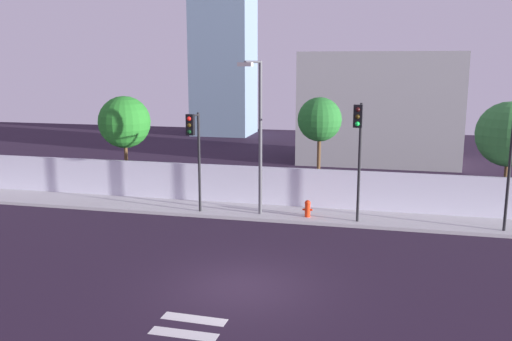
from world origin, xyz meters
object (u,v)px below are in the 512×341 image
(traffic_light_left, at_px, (194,141))
(roadside_tree_midright, at_px, (509,134))
(fire_hydrant, at_px, (308,208))
(roadside_tree_midleft, at_px, (320,120))
(street_lamp_curbside, at_px, (258,126))
(traffic_light_center, at_px, (359,138))
(roadside_tree_leftmost, at_px, (124,122))

(traffic_light_left, height_order, roadside_tree_midright, roadside_tree_midright)
(roadside_tree_midright, bearing_deg, fire_hydrant, -161.62)
(roadside_tree_midleft, bearing_deg, roadside_tree_midright, 0.00)
(street_lamp_curbside, bearing_deg, traffic_light_center, -6.97)
(traffic_light_left, bearing_deg, roadside_tree_midleft, 34.66)
(roadside_tree_leftmost, bearing_deg, traffic_light_center, -16.48)
(traffic_light_center, distance_m, fire_hydrant, 3.95)
(street_lamp_curbside, distance_m, roadside_tree_midright, 11.08)
(street_lamp_curbside, height_order, roadside_tree_midleft, street_lamp_curbside)
(roadside_tree_leftmost, bearing_deg, street_lamp_curbside, -21.36)
(fire_hydrant, bearing_deg, traffic_light_left, -172.32)
(roadside_tree_leftmost, xyz_separation_m, roadside_tree_midright, (18.45, 0.00, -0.08))
(traffic_light_center, distance_m, street_lamp_curbside, 4.33)
(traffic_light_left, relative_size, roadside_tree_midleft, 0.86)
(roadside_tree_midleft, relative_size, roadside_tree_midright, 1.01)
(fire_hydrant, xyz_separation_m, roadside_tree_midright, (8.48, 2.82, 3.14))
(traffic_light_left, bearing_deg, fire_hydrant, 7.68)
(traffic_light_center, xyz_separation_m, street_lamp_curbside, (-4.29, 0.52, 0.32))
(traffic_light_left, relative_size, fire_hydrant, 6.00)
(traffic_light_left, bearing_deg, roadside_tree_midright, 14.56)
(traffic_light_center, distance_m, roadside_tree_midleft, 4.12)
(street_lamp_curbside, height_order, roadside_tree_leftmost, street_lamp_curbside)
(fire_hydrant, bearing_deg, roadside_tree_midright, 18.38)
(fire_hydrant, bearing_deg, traffic_light_center, -19.70)
(fire_hydrant, distance_m, roadside_tree_leftmost, 10.85)
(street_lamp_curbside, bearing_deg, roadside_tree_leftmost, 158.64)
(traffic_light_center, height_order, fire_hydrant, traffic_light_center)
(street_lamp_curbside, bearing_deg, traffic_light_left, -171.21)
(traffic_light_center, height_order, street_lamp_curbside, street_lamp_curbside)
(traffic_light_left, distance_m, traffic_light_center, 7.06)
(roadside_tree_leftmost, bearing_deg, traffic_light_left, -34.64)
(street_lamp_curbside, bearing_deg, roadside_tree_midleft, 53.39)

